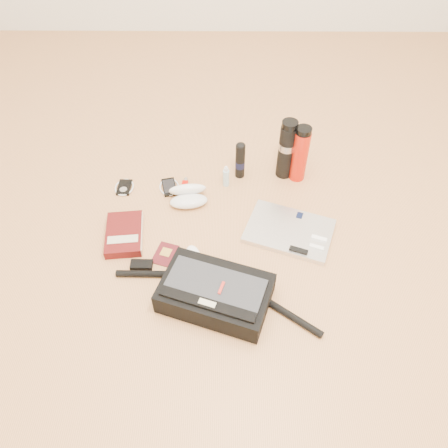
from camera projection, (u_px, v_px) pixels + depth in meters
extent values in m
plane|color=tan|center=(220.00, 255.00, 1.77)|extent=(4.00, 4.00, 0.00)
cube|color=black|center=(216.00, 293.00, 1.60)|extent=(0.45, 0.36, 0.10)
cube|color=#2B2D32|center=(214.00, 287.00, 1.55)|extent=(0.39, 0.28, 0.01)
cube|color=black|center=(207.00, 304.00, 1.51)|extent=(0.34, 0.15, 0.01)
cube|color=beige|center=(207.00, 304.00, 1.50)|extent=(0.06, 0.04, 0.01)
cube|color=red|center=(221.00, 289.00, 1.54)|extent=(0.03, 0.05, 0.01)
cylinder|color=black|center=(148.00, 274.00, 1.70)|extent=(0.24, 0.03, 0.03)
cylinder|color=black|center=(292.00, 317.00, 1.57)|extent=(0.21, 0.17, 0.03)
cube|color=black|center=(142.00, 265.00, 1.73)|extent=(0.09, 0.04, 0.02)
cube|color=silver|center=(289.00, 231.00, 1.84)|extent=(0.42, 0.35, 0.02)
cube|color=black|center=(300.00, 215.00, 1.89)|extent=(0.04, 0.04, 0.00)
cube|color=white|center=(319.00, 238.00, 1.80)|extent=(0.07, 0.04, 0.01)
cube|color=white|center=(317.00, 247.00, 1.77)|extent=(0.06, 0.04, 0.01)
cube|color=black|center=(299.00, 250.00, 1.75)|extent=(0.08, 0.05, 0.01)
cube|color=#4C0D0D|center=(124.00, 234.00, 1.82)|extent=(0.17, 0.24, 0.04)
cube|color=beige|center=(142.00, 233.00, 1.83)|extent=(0.03, 0.21, 0.03)
cube|color=#C2B699|center=(123.00, 239.00, 1.78)|extent=(0.13, 0.05, 0.00)
cube|color=#4A1015|center=(165.00, 254.00, 1.77)|extent=(0.11, 0.13, 0.00)
cube|color=#E2B24E|center=(166.00, 252.00, 1.78)|extent=(0.05, 0.05, 0.00)
ellipsoid|color=white|center=(193.00, 254.00, 1.76)|extent=(0.08, 0.11, 0.03)
ellipsoid|color=silver|center=(189.00, 201.00, 1.94)|extent=(0.18, 0.11, 0.05)
ellipsoid|color=white|center=(188.00, 190.00, 1.96)|extent=(0.18, 0.11, 0.10)
ellipsoid|color=black|center=(181.00, 201.00, 1.94)|extent=(0.05, 0.04, 0.02)
ellipsoid|color=black|center=(196.00, 200.00, 1.94)|extent=(0.05, 0.04, 0.02)
cylinder|color=black|center=(189.00, 200.00, 1.94)|extent=(0.03, 0.01, 0.01)
cube|color=black|center=(124.00, 187.00, 2.03)|extent=(0.06, 0.10, 0.01)
cylinder|color=#ADACAF|center=(123.00, 189.00, 2.01)|extent=(0.04, 0.04, 0.00)
torus|color=silver|center=(124.00, 187.00, 2.03)|extent=(0.09, 0.09, 0.01)
cube|color=black|center=(169.00, 187.00, 2.03)|extent=(0.09, 0.13, 0.01)
cube|color=black|center=(169.00, 186.00, 2.03)|extent=(0.07, 0.10, 0.00)
torus|color=silver|center=(169.00, 187.00, 2.03)|extent=(0.11, 0.11, 0.01)
cube|color=#B60A02|center=(185.00, 186.00, 2.02)|extent=(0.03, 0.05, 0.03)
cube|color=red|center=(184.00, 191.00, 2.00)|extent=(0.02, 0.02, 0.02)
cylinder|color=#A0A0A3|center=(186.00, 181.00, 2.05)|extent=(0.02, 0.03, 0.02)
cylinder|color=#AFD8EA|center=(226.00, 178.00, 2.02)|extent=(0.04, 0.04, 0.09)
cylinder|color=silver|center=(226.00, 169.00, 1.98)|extent=(0.02, 0.02, 0.02)
cylinder|color=white|center=(226.00, 167.00, 1.97)|extent=(0.01, 0.01, 0.01)
cylinder|color=black|center=(240.00, 161.00, 2.02)|extent=(0.06, 0.06, 0.18)
cylinder|color=black|center=(240.00, 164.00, 2.04)|extent=(0.06, 0.06, 0.04)
ellipsoid|color=black|center=(241.00, 145.00, 1.96)|extent=(0.05, 0.05, 0.02)
cylinder|color=black|center=(286.00, 152.00, 2.00)|extent=(0.08, 0.08, 0.27)
cylinder|color=#A8A8AA|center=(287.00, 146.00, 1.97)|extent=(0.08, 0.08, 0.03)
cylinder|color=black|center=(290.00, 125.00, 1.89)|extent=(0.08, 0.08, 0.03)
cylinder|color=red|center=(300.00, 156.00, 1.99)|extent=(0.09, 0.09, 0.26)
cylinder|color=black|center=(304.00, 131.00, 1.88)|extent=(0.08, 0.08, 0.03)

